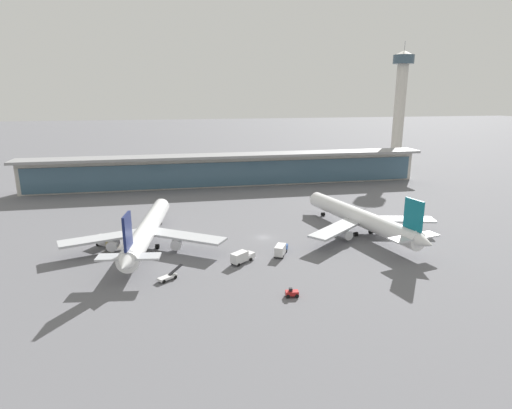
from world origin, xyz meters
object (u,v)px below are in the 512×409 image
at_px(service_truck_by_tail_white, 168,277).
at_px(service_truck_on_taxiway_white, 241,257).
at_px(service_truck_under_wing_red, 292,293).
at_px(airliner_centre_stand, 361,218).
at_px(service_truck_near_nose_yellow, 105,241).
at_px(control_tower, 400,100).
at_px(airliner_left_stand, 147,230).
at_px(service_truck_mid_apron_blue, 281,249).

bearing_deg(service_truck_by_tail_white, service_truck_on_taxiway_white, 19.97).
distance_m(service_truck_under_wing_red, service_truck_on_taxiway_white, 22.17).
bearing_deg(airliner_centre_stand, service_truck_by_tail_white, -158.86).
relative_size(service_truck_near_nose_yellow, control_tower, 0.10).
bearing_deg(service_truck_by_tail_white, airliner_left_stand, 103.69).
height_order(airliner_centre_stand, service_truck_under_wing_red, airliner_centre_stand).
bearing_deg(control_tower, service_truck_by_tail_white, -134.07).
bearing_deg(service_truck_near_nose_yellow, control_tower, 36.63).
relative_size(airliner_left_stand, service_truck_under_wing_red, 19.74).
height_order(airliner_left_stand, service_truck_on_taxiway_white, airliner_left_stand).
bearing_deg(service_truck_under_wing_red, airliner_centre_stand, 48.22).
xyz_separation_m(service_truck_near_nose_yellow, service_truck_mid_apron_blue, (47.92, -16.33, 0.00)).
bearing_deg(service_truck_under_wing_red, airliner_left_stand, 130.50).
bearing_deg(airliner_centre_stand, service_truck_on_taxiway_white, -158.33).
xyz_separation_m(airliner_centre_stand, service_truck_on_taxiway_white, (-40.67, -16.16, -3.33)).
distance_m(airliner_left_stand, service_truck_by_tail_white, 24.78).
xyz_separation_m(service_truck_on_taxiway_white, control_tower, (117.79, 134.21, 37.28)).
distance_m(airliner_centre_stand, service_truck_under_wing_red, 49.71).
distance_m(service_truck_near_nose_yellow, service_truck_mid_apron_blue, 50.63).
bearing_deg(control_tower, airliner_left_stand, -140.50).
height_order(service_truck_by_tail_white, control_tower, control_tower).
bearing_deg(service_truck_mid_apron_blue, control_tower, 50.93).
bearing_deg(service_truck_mid_apron_blue, service_truck_near_nose_yellow, 161.18).
relative_size(airliner_centre_stand, service_truck_under_wing_red, 19.56).
bearing_deg(service_truck_near_nose_yellow, airliner_centre_stand, -2.47).
height_order(airliner_left_stand, service_truck_by_tail_white, airliner_left_stand).
distance_m(airliner_centre_stand, control_tower, 145.04).
bearing_deg(service_truck_by_tail_white, airliner_centre_stand, 21.14).
xyz_separation_m(airliner_centre_stand, service_truck_by_tail_white, (-59.42, -22.97, -4.21)).
xyz_separation_m(airliner_left_stand, service_truck_by_tail_white, (5.78, -23.72, -4.21)).
relative_size(service_truck_by_tail_white, control_tower, 0.09).
bearing_deg(airliner_left_stand, control_tower, 39.50).
distance_m(airliner_centre_stand, service_truck_on_taxiway_white, 43.89).
height_order(service_truck_near_nose_yellow, service_truck_by_tail_white, service_truck_near_nose_yellow).
height_order(service_truck_by_tail_white, service_truck_on_taxiway_white, service_truck_on_taxiway_white).
height_order(airliner_left_stand, service_truck_mid_apron_blue, airliner_left_stand).
height_order(airliner_left_stand, service_truck_near_nose_yellow, airliner_left_stand).
bearing_deg(service_truck_on_taxiway_white, airliner_left_stand, 145.42).
bearing_deg(airliner_centre_stand, service_truck_mid_apron_blue, -156.05).
bearing_deg(service_truck_under_wing_red, service_truck_on_taxiway_white, 110.24).
distance_m(service_truck_near_nose_yellow, service_truck_on_taxiway_white, 41.41).
xyz_separation_m(airliner_centre_stand, service_truck_under_wing_red, (-33.01, -36.94, -4.15)).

